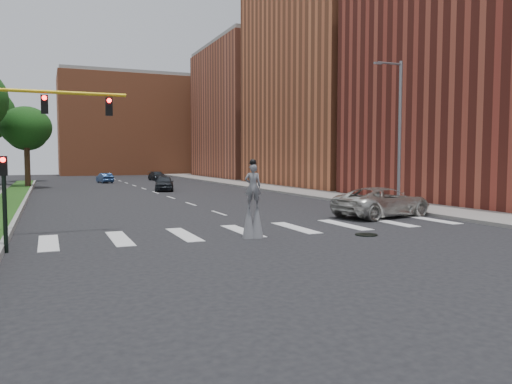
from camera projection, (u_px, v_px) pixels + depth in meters
name	position (u px, v px, depth m)	size (l,w,h in m)	color
ground_plane	(279.00, 233.00, 21.05)	(160.00, 160.00, 0.00)	black
grass_median	(9.00, 201.00, 35.01)	(2.00, 60.00, 0.25)	#194112
median_curb	(26.00, 200.00, 35.41)	(0.20, 60.00, 0.28)	gray
sidewalk_right	(285.00, 189.00, 48.86)	(5.00, 90.00, 0.18)	slate
manhole	(366.00, 235.00, 20.36)	(0.90, 0.90, 0.04)	black
building_near	(507.00, 49.00, 36.12)	(16.00, 20.00, 22.00)	maroon
building_mid	(342.00, 79.00, 56.29)	(16.00, 22.00, 24.00)	#BB613A
building_far	(259.00, 114.00, 78.51)	(16.00, 22.00, 20.00)	#B05B41
building_backdrop	(132.00, 126.00, 94.50)	(26.00, 14.00, 18.00)	#BB613A
streetlight	(399.00, 129.00, 30.43)	(2.05, 0.20, 9.00)	slate
traffic_signal	(24.00, 133.00, 19.75)	(5.30, 0.23, 6.20)	black
secondary_signal	(4.00, 195.00, 16.48)	(0.25, 0.21, 3.23)	black
stilt_performer	(253.00, 207.00, 19.64)	(0.82, 0.64, 3.11)	#322014
suv_crossing	(383.00, 202.00, 26.66)	(2.63, 5.71, 1.59)	beige
car_near	(164.00, 183.00, 47.16)	(1.72, 4.27, 1.45)	black
car_mid	(105.00, 178.00, 61.94)	(1.28, 3.66, 1.21)	navy
car_far	(157.00, 176.00, 68.45)	(1.70, 4.18, 1.21)	black
tree_6	(26.00, 128.00, 50.67)	(4.98, 4.98, 8.34)	#322014
tree_7	(27.00, 134.00, 65.15)	(5.19, 5.19, 8.46)	#322014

